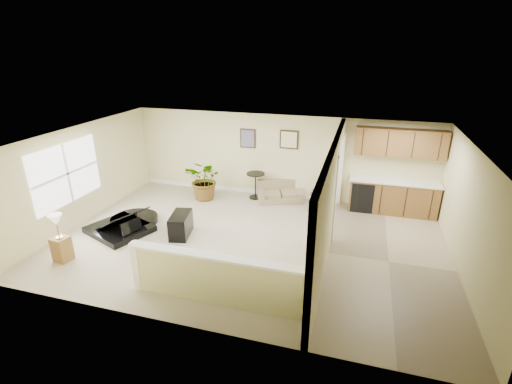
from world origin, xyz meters
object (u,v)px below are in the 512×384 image
(piano_bench, at_px, (181,225))
(accent_table, at_px, (256,182))
(piano, at_px, (119,209))
(small_plant, at_px, (315,202))
(loveseat, at_px, (281,191))
(lamp_stand, at_px, (60,241))
(palm_plant, at_px, (206,180))

(piano_bench, bearing_deg, accent_table, 68.61)
(piano, relative_size, small_plant, 3.33)
(loveseat, relative_size, small_plant, 2.62)
(small_plant, distance_m, lamp_stand, 6.40)
(piano_bench, relative_size, loveseat, 0.53)
(accent_table, height_order, palm_plant, palm_plant)
(piano_bench, distance_m, palm_plant, 2.33)
(palm_plant, xyz_separation_m, lamp_stand, (-1.63, -4.03, -0.15))
(accent_table, xyz_separation_m, lamp_stand, (-3.03, -4.53, -0.05))
(accent_table, bearing_deg, piano, -132.47)
(piano, bearing_deg, palm_plant, 83.89)
(piano, distance_m, small_plant, 5.21)
(accent_table, height_order, small_plant, accent_table)
(lamp_stand, bearing_deg, accent_table, 56.23)
(loveseat, bearing_deg, piano, -159.54)
(piano, height_order, small_plant, piano)
(palm_plant, height_order, small_plant, palm_plant)
(piano, bearing_deg, lamp_stand, -80.51)
(loveseat, distance_m, lamp_stand, 5.95)
(lamp_stand, bearing_deg, piano_bench, 42.00)
(lamp_stand, bearing_deg, loveseat, 50.26)
(accent_table, relative_size, palm_plant, 0.63)
(palm_plant, distance_m, small_plant, 3.28)
(small_plant, height_order, lamp_stand, lamp_stand)
(palm_plant, bearing_deg, accent_table, 19.65)
(piano, xyz_separation_m, small_plant, (4.54, 2.53, -0.30))
(piano, relative_size, palm_plant, 1.60)
(piano_bench, relative_size, lamp_stand, 0.76)
(piano_bench, distance_m, loveseat, 3.39)
(small_plant, bearing_deg, lamp_stand, -139.79)
(piano_bench, xyz_separation_m, small_plant, (2.95, 2.38, -0.02))
(piano_bench, bearing_deg, loveseat, 56.61)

